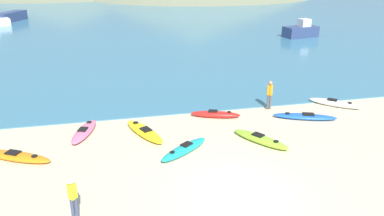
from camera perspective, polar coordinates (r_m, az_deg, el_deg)
ground_plane at (r=14.18m, az=6.94°, el=-12.92°), size 400.00×400.00×0.00m
bay_water at (r=54.76m, az=-8.37°, el=12.82°), size 160.00×70.00×0.06m
kayak_on_sand_0 at (r=19.23m, az=-16.11°, el=-3.43°), size 1.53×2.89×0.36m
kayak_on_sand_1 at (r=17.91m, az=-25.14°, el=-6.68°), size 3.25×2.20×0.34m
kayak_on_sand_2 at (r=18.63m, az=-7.27°, el=-3.55°), size 1.99×3.26×0.36m
kayak_on_sand_3 at (r=21.19m, az=16.82°, el=-1.25°), size 3.41×1.88×0.31m
kayak_on_sand_4 at (r=20.51m, az=3.59°, el=-0.96°), size 2.75×1.44×0.39m
kayak_on_sand_5 at (r=17.96m, az=10.42°, el=-4.70°), size 2.24×2.86×0.38m
kayak_on_sand_6 at (r=16.77m, az=-1.17°, el=-6.28°), size 2.66×2.24×0.39m
kayak_on_sand_7 at (r=23.64m, az=20.91°, el=0.70°), size 2.62×2.53×0.40m
person_near_foreground at (r=13.05m, az=-17.70°, el=-12.61°), size 0.31×0.27×1.53m
person_near_waterline at (r=21.79m, az=11.75°, el=2.23°), size 0.35×0.30×1.71m
moored_boat_1 at (r=60.55m, az=-25.93°, el=12.41°), size 3.79×5.75×1.29m
moored_boat_4 at (r=44.60m, az=16.26°, el=11.24°), size 4.07×2.46×2.00m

